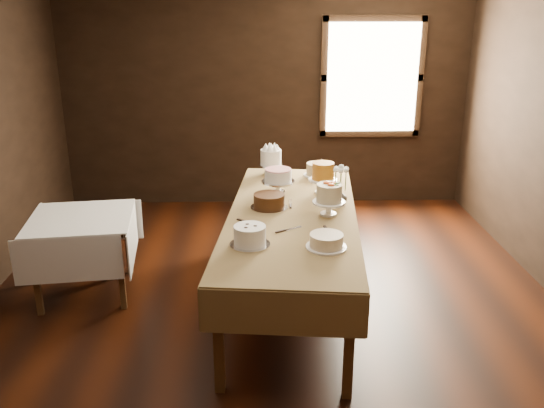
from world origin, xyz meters
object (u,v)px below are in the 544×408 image
Objects in this scene: side_table at (81,226)px; cake_server_b at (330,234)px; cake_speckled at (317,170)px; cake_lattice at (278,182)px; display_table at (292,221)px; cake_cream at (326,241)px; cake_caramel at (323,180)px; cake_flowers at (329,201)px; cake_chocolate at (269,202)px; cake_meringue at (271,163)px; cake_swirl at (250,236)px; flower_vase at (340,197)px; cake_server_a at (293,228)px; cake_server_e at (252,224)px; cake_server_c at (290,202)px.

side_table is 2.19m from cake_server_b.
cake_speckled is 0.68m from cake_lattice.
cake_cream is at bearing -74.10° from display_table.
cake_caramel is 0.57m from cake_flowers.
cake_lattice is at bearing 77.49° from cake_chocolate.
cake_lattice is at bearing -85.26° from cake_meringue.
cake_swirl reaches higher than flower_vase.
cake_meringue is 0.79× the size of cake_lattice.
cake_meringue is (-0.15, 1.15, 0.18)m from display_table.
cake_server_e is at bearing 131.53° from cake_server_a.
cake_server_e is at bearing -17.83° from side_table.
cake_meringue reaches higher than cake_chocolate.
cake_lattice is 1.29m from cake_cream.
cake_flowers is at bearing -115.64° from flower_vase.
cake_lattice is (0.05, -0.60, -0.02)m from cake_meringue.
cake_cream reaches higher than cake_server_b.
cake_meringue is 0.60m from cake_lattice.
cake_server_b is at bearing -93.02° from cake_caramel.
cake_cream is at bearing -79.45° from cake_meringue.
cake_chocolate reaches higher than cake_server_e.
flower_vase is (0.43, -0.05, 0.06)m from cake_server_c.
cake_caramel is 2.36× the size of flower_vase.
cake_caramel is 1.25× the size of cake_server_e.
flower_vase is (0.44, 0.57, 0.06)m from cake_server_a.
cake_server_b is at bearing -92.18° from cake_speckled.
cake_cream is 2.54× the size of flower_vase.
cake_swirl is 2.53× the size of flower_vase.
cake_meringue is at bearing 87.61° from cake_chocolate.
cake_swirl is 0.99m from cake_server_c.
cake_caramel is (0.31, 0.53, 0.19)m from display_table.
side_table is at bearing -155.22° from cake_server_e.
cake_cream reaches higher than display_table.
cake_meringue is at bearing 100.55° from cake_cream.
cake_server_e is 0.89m from flower_vase.
cake_caramel is (0.41, -0.03, 0.03)m from cake_lattice.
cake_meringue is 1.08m from flower_vase.
cake_caramel is at bearing 92.94° from cake_server_e.
cake_caramel is 0.95× the size of cake_chocolate.
cake_cream is (-0.11, -1.23, -0.08)m from cake_caramel.
cake_server_a is at bearing -127.55° from flower_vase.
cake_server_e is at bearing -129.67° from cake_caramel.
cake_swirl is at bearing -110.89° from cake_speckled.
cake_flowers reaches higher than cake_speckled.
cake_server_c is (-0.20, 0.99, -0.05)m from cake_cream.
cake_server_e reaches higher than side_table.
cake_cream is at bearing -166.11° from cake_server_c.
cake_caramel reaches higher than cake_server_b.
cake_chocolate is 0.25m from cake_server_c.
cake_server_a is at bearing -69.57° from cake_chocolate.
cake_speckled reaches higher than cake_server_a.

